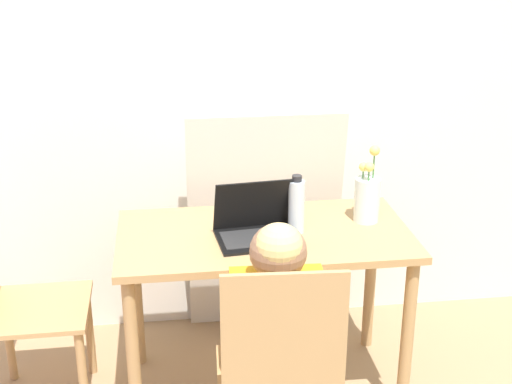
% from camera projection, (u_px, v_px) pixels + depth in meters
% --- Properties ---
extents(wall_back, '(6.40, 0.05, 2.50)m').
position_uv_depth(wall_back, '(256.00, 69.00, 3.20)').
color(wall_back, white).
rests_on(wall_back, ground_plane).
extents(dining_table, '(1.16, 0.61, 0.72)m').
position_uv_depth(dining_table, '(264.00, 256.00, 2.85)').
color(dining_table, tan).
rests_on(dining_table, ground_plane).
extents(chair_occupied, '(0.42, 0.42, 0.93)m').
position_uv_depth(chair_occupied, '(279.00, 381.00, 2.32)').
color(chair_occupied, tan).
rests_on(chair_occupied, ground_plane).
extents(chair_spare, '(0.43, 0.40, 0.94)m').
position_uv_depth(chair_spare, '(0.00, 267.00, 2.75)').
color(chair_spare, tan).
rests_on(chair_spare, ground_plane).
extents(person_seated, '(0.34, 0.44, 1.01)m').
position_uv_depth(person_seated, '(276.00, 318.00, 2.38)').
color(person_seated, orange).
rests_on(person_seated, ground_plane).
extents(laptop, '(0.33, 0.26, 0.23)m').
position_uv_depth(laptop, '(256.00, 224.00, 2.75)').
color(laptop, black).
rests_on(laptop, dining_table).
extents(flower_vase, '(0.10, 0.10, 0.32)m').
position_uv_depth(flower_vase, '(367.00, 196.00, 2.88)').
color(flower_vase, silver).
rests_on(flower_vase, dining_table).
extents(water_bottle, '(0.06, 0.06, 0.24)m').
position_uv_depth(water_bottle, '(296.00, 206.00, 2.78)').
color(water_bottle, silver).
rests_on(water_bottle, dining_table).
extents(cardboard_panel, '(0.71, 0.17, 1.09)m').
position_uv_depth(cardboard_panel, '(265.00, 224.00, 3.33)').
color(cardboard_panel, silver).
rests_on(cardboard_panel, ground_plane).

